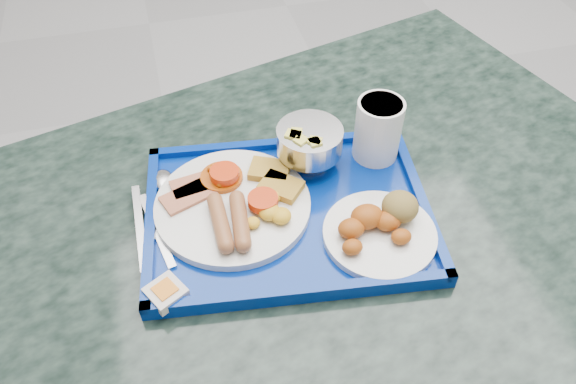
# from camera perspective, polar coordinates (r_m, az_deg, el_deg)

# --- Properties ---
(floor) EXTENTS (6.00, 6.00, 0.00)m
(floor) POSITION_cam_1_polar(r_m,az_deg,el_deg) (1.89, 10.04, -0.65)
(floor) COLOR gray
(floor) RESTS_ON ground
(table) EXTENTS (1.35, 1.07, 0.74)m
(table) POSITION_cam_1_polar(r_m,az_deg,el_deg) (0.96, 0.41, -11.44)
(table) COLOR slate
(table) RESTS_ON floor
(tray) EXTENTS (0.44, 0.35, 0.02)m
(tray) POSITION_cam_1_polar(r_m,az_deg,el_deg) (0.81, -0.00, -2.19)
(tray) COLOR navy
(tray) RESTS_ON table
(main_plate) EXTENTS (0.22, 0.22, 0.04)m
(main_plate) POSITION_cam_1_polar(r_m,az_deg,el_deg) (0.81, -5.22, -1.07)
(main_plate) COLOR silver
(main_plate) RESTS_ON tray
(bread_plate) EXTENTS (0.16, 0.16, 0.05)m
(bread_plate) POSITION_cam_1_polar(r_m,az_deg,el_deg) (0.78, 9.45, -3.43)
(bread_plate) COLOR silver
(bread_plate) RESTS_ON tray
(fruit_bowl) EXTENTS (0.10, 0.10, 0.07)m
(fruit_bowl) POSITION_cam_1_polar(r_m,az_deg,el_deg) (0.85, 2.16, 5.13)
(fruit_bowl) COLOR #AAAAAC
(fruit_bowl) RESTS_ON tray
(juice_cup) EXTENTS (0.07, 0.07, 0.10)m
(juice_cup) POSITION_cam_1_polar(r_m,az_deg,el_deg) (0.87, 9.15, 6.45)
(juice_cup) COLOR white
(juice_cup) RESTS_ON tray
(spoon) EXTENTS (0.06, 0.19, 0.01)m
(spoon) POSITION_cam_1_polar(r_m,az_deg,el_deg) (0.85, -12.77, -0.12)
(spoon) COLOR #AAAAAC
(spoon) RESTS_ON tray
(knife) EXTENTS (0.01, 0.16, 0.00)m
(knife) POSITION_cam_1_polar(r_m,az_deg,el_deg) (0.82, -14.83, -3.43)
(knife) COLOR #AAAAAC
(knife) RESTS_ON tray
(jam_packet) EXTENTS (0.06, 0.06, 0.02)m
(jam_packet) POSITION_cam_1_polar(r_m,az_deg,el_deg) (0.73, -12.31, -9.96)
(jam_packet) COLOR silver
(jam_packet) RESTS_ON tray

